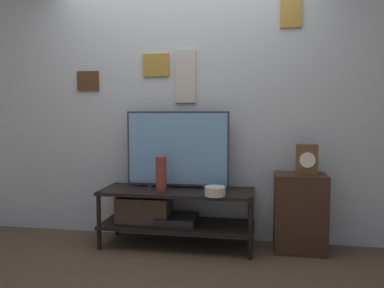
# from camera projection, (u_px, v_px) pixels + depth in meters

# --- Properties ---
(ground_plane) EXTENTS (12.00, 12.00, 0.00)m
(ground_plane) POSITION_uv_depth(u_px,v_px,m) (170.00, 257.00, 3.22)
(ground_plane) COLOR #4C3D2D
(wall_back) EXTENTS (6.40, 0.08, 2.70)m
(wall_back) POSITION_uv_depth(u_px,v_px,m) (183.00, 101.00, 3.68)
(wall_back) COLOR #B2BCC6
(wall_back) RESTS_ON ground_plane
(media_console) EXTENTS (1.42, 0.50, 0.53)m
(media_console) POSITION_uv_depth(u_px,v_px,m) (165.00, 210.00, 3.49)
(media_console) COLOR black
(media_console) RESTS_ON ground_plane
(television) EXTENTS (0.98, 0.05, 0.73)m
(television) POSITION_uv_depth(u_px,v_px,m) (177.00, 149.00, 3.54)
(television) COLOR #333338
(television) RESTS_ON media_console
(vase_wide_bowl) EXTENTS (0.18, 0.18, 0.08)m
(vase_wide_bowl) POSITION_uv_depth(u_px,v_px,m) (215.00, 191.00, 3.20)
(vase_wide_bowl) COLOR beige
(vase_wide_bowl) RESTS_ON media_console
(vase_tall_ceramic) EXTENTS (0.10, 0.10, 0.32)m
(vase_tall_ceramic) POSITION_uv_depth(u_px,v_px,m) (161.00, 174.00, 3.38)
(vase_tall_ceramic) COLOR brown
(vase_tall_ceramic) RESTS_ON media_console
(side_table) EXTENTS (0.45, 0.35, 0.70)m
(side_table) POSITION_uv_depth(u_px,v_px,m) (300.00, 212.00, 3.36)
(side_table) COLOR #382319
(side_table) RESTS_ON ground_plane
(mantel_clock) EXTENTS (0.18, 0.11, 0.27)m
(mantel_clock) POSITION_uv_depth(u_px,v_px,m) (307.00, 159.00, 3.30)
(mantel_clock) COLOR brown
(mantel_clock) RESTS_ON side_table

